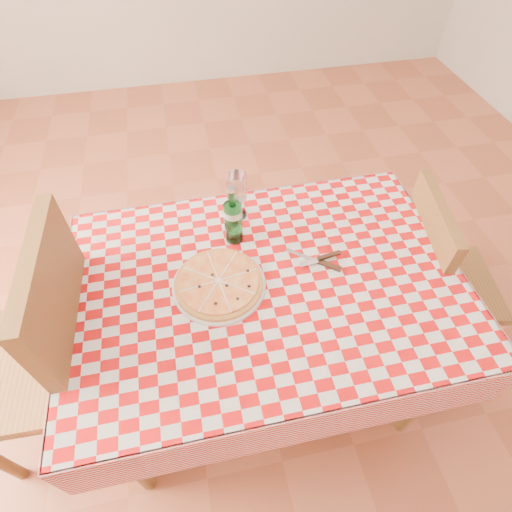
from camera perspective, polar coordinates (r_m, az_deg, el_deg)
The scene contains 8 objects.
dining_table at distance 1.39m, azimuth 1.32°, elevation -5.94°, with size 1.20×0.80×0.75m.
tablecloth at distance 1.32m, azimuth 1.39°, elevation -3.62°, with size 1.30×0.90×0.01m, color #AF0A0C.
chair_near at distance 1.81m, azimuth 24.08°, elevation -2.23°, with size 0.47×0.47×0.88m.
chair_far at distance 1.52m, azimuth -27.35°, elevation -11.57°, with size 0.49×0.49×1.05m.
pizza_plate at distance 1.29m, azimuth -5.34°, elevation -3.78°, with size 0.30×0.30×0.04m, color gold, non-canonical shape.
water_bottle at distance 1.35m, azimuth -3.32°, elevation 5.88°, with size 0.07×0.07×0.23m, color #196528, non-canonical shape.
wine_glass at distance 1.46m, azimuth -2.69°, elevation 8.52°, with size 0.07×0.07×0.19m, color white, non-canonical shape.
cutlery at distance 1.37m, azimuth 8.81°, elevation -0.53°, with size 0.21×0.18×0.02m, color silver, non-canonical shape.
Camera 1 is at (-0.19, -0.76, 1.81)m, focal length 28.00 mm.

